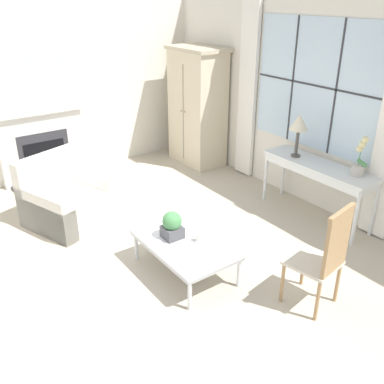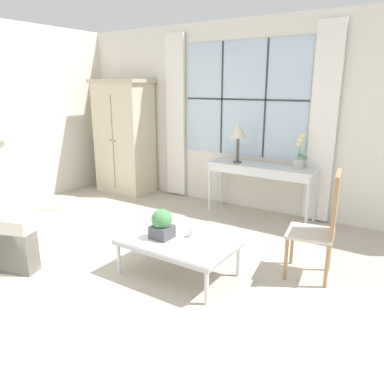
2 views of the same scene
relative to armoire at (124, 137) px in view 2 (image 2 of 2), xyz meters
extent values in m
plane|color=#B2A893|center=(2.14, -2.66, -0.99)|extent=(14.00, 14.00, 0.00)
cube|color=silver|center=(2.14, 0.37, 0.41)|extent=(7.20, 0.06, 2.80)
cube|color=silver|center=(2.14, 0.34, 0.67)|extent=(2.00, 0.01, 1.68)
cube|color=#2D2D33|center=(1.78, 0.33, 0.67)|extent=(0.02, 0.02, 1.68)
cube|color=#2D2D33|center=(2.49, 0.33, 0.67)|extent=(0.02, 0.02, 1.68)
cube|color=#2D2D33|center=(2.14, 0.33, 0.67)|extent=(2.00, 0.02, 0.02)
cube|color=white|center=(0.92, 0.29, 0.36)|extent=(0.35, 0.06, 2.65)
cube|color=white|center=(3.35, 0.29, 0.36)|extent=(0.35, 0.06, 2.65)
cube|color=beige|center=(0.00, 0.00, -0.04)|extent=(0.97, 0.58, 1.91)
cube|color=#BCAE92|center=(0.00, 0.00, 0.95)|extent=(1.05, 0.64, 0.06)
cube|color=gray|center=(0.00, -0.29, -0.07)|extent=(0.01, 0.01, 1.60)
sphere|color=#997F4C|center=(-0.05, -0.30, -0.04)|extent=(0.03, 0.03, 0.03)
sphere|color=#997F4C|center=(0.05, -0.30, -0.04)|extent=(0.03, 0.03, 0.03)
cube|color=silver|center=(2.60, 0.05, -0.24)|extent=(1.58, 0.45, 0.03)
cube|color=silver|center=(2.60, 0.05, -0.31)|extent=(1.52, 0.43, 0.10)
cylinder|color=silver|center=(1.85, -0.13, -0.62)|extent=(0.04, 0.04, 0.73)
cylinder|color=silver|center=(3.35, -0.13, -0.62)|extent=(0.04, 0.04, 0.73)
cylinder|color=silver|center=(1.85, 0.24, -0.62)|extent=(0.04, 0.04, 0.73)
cylinder|color=silver|center=(3.35, 0.24, -0.62)|extent=(0.04, 0.04, 0.73)
cylinder|color=#4C4742|center=(2.23, 0.01, -0.21)|extent=(0.13, 0.13, 0.02)
cylinder|color=#4C4742|center=(2.23, 0.01, -0.03)|extent=(0.04, 0.04, 0.35)
cone|color=beige|center=(2.23, 0.01, 0.25)|extent=(0.25, 0.25, 0.21)
cylinder|color=#BCB7AD|center=(3.11, 0.12, -0.16)|extent=(0.15, 0.15, 0.14)
cylinder|color=#47844C|center=(3.11, 0.12, 0.09)|extent=(0.01, 0.01, 0.35)
cube|color=#47844C|center=(3.15, 0.12, -0.05)|extent=(0.14, 0.02, 0.09)
sphere|color=beige|center=(3.08, 0.13, 0.10)|extent=(0.08, 0.08, 0.08)
sphere|color=beige|center=(3.11, 0.13, 0.17)|extent=(0.08, 0.08, 0.08)
sphere|color=beige|center=(3.14, 0.13, 0.23)|extent=(0.08, 0.08, 0.08)
cube|color=silver|center=(0.84, -2.67, -0.77)|extent=(1.18, 1.21, 0.44)
cube|color=silver|center=(0.71, -2.31, -0.70)|extent=(0.93, 0.49, 0.58)
cube|color=beige|center=(3.74, -1.37, -0.53)|extent=(0.51, 0.51, 0.03)
cube|color=#9E7A51|center=(3.94, -1.34, -0.23)|extent=(0.10, 0.40, 0.57)
cube|color=#9E7A51|center=(3.94, -1.34, 0.08)|extent=(0.11, 0.43, 0.05)
cylinder|color=#9E7A51|center=(3.59, -1.59, -0.77)|extent=(0.04, 0.04, 0.44)
cylinder|color=#9E7A51|center=(3.53, -1.22, -0.77)|extent=(0.04, 0.04, 0.44)
cylinder|color=#9E7A51|center=(3.96, -1.53, -0.77)|extent=(0.04, 0.04, 0.44)
cylinder|color=#9E7A51|center=(3.90, -1.15, -0.77)|extent=(0.04, 0.04, 0.44)
cube|color=silver|center=(2.64, -2.09, -0.61)|extent=(1.15, 0.72, 0.03)
cube|color=#B1B3B8|center=(2.64, -2.09, -0.65)|extent=(1.12, 0.70, 0.04)
cylinder|color=silver|center=(2.12, -2.40, -0.81)|extent=(0.04, 0.04, 0.36)
cylinder|color=silver|center=(3.17, -2.40, -0.81)|extent=(0.04, 0.04, 0.36)
cylinder|color=silver|center=(2.12, -1.78, -0.81)|extent=(0.04, 0.04, 0.36)
cylinder|color=silver|center=(3.17, -1.78, -0.81)|extent=(0.04, 0.04, 0.36)
cube|color=#4C4C51|center=(2.49, -2.15, -0.54)|extent=(0.20, 0.20, 0.13)
sphere|color=#47844C|center=(2.49, -2.15, -0.40)|extent=(0.21, 0.21, 0.21)
cylinder|color=silver|center=(2.73, -1.96, -0.60)|extent=(0.10, 0.10, 0.01)
cylinder|color=white|center=(2.73, -1.96, -0.55)|extent=(0.07, 0.07, 0.08)
cylinder|color=black|center=(2.73, -1.96, -0.50)|extent=(0.00, 0.00, 0.01)
camera|label=1|loc=(5.82, -4.27, 1.81)|focal=40.00mm
camera|label=2|loc=(4.66, -4.90, 0.87)|focal=35.00mm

